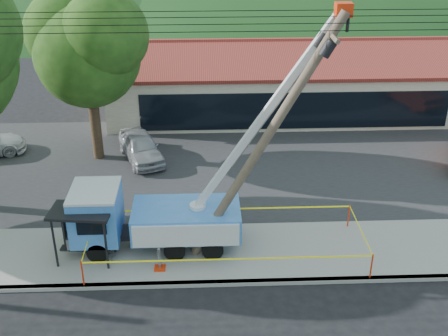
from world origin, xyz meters
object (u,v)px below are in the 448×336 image
bus_shelter (84,221)px  leaning_pole (271,132)px  utility_truck (153,214)px  car_silver (142,161)px

bus_shelter → leaning_pole: bearing=7.1°
utility_truck → leaning_pole: 5.81m
leaning_pole → car_silver: (-5.71, 8.66, -5.31)m
car_silver → utility_truck: bearing=-101.9°
bus_shelter → car_silver: size_ratio=0.58×
utility_truck → car_silver: (-1.25, 8.10, -1.62)m
utility_truck → leaning_pole: (4.46, -0.55, 3.69)m
utility_truck → car_silver: size_ratio=2.43×
utility_truck → bus_shelter: (-2.55, -0.67, 0.16)m
leaning_pole → car_silver: 11.65m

